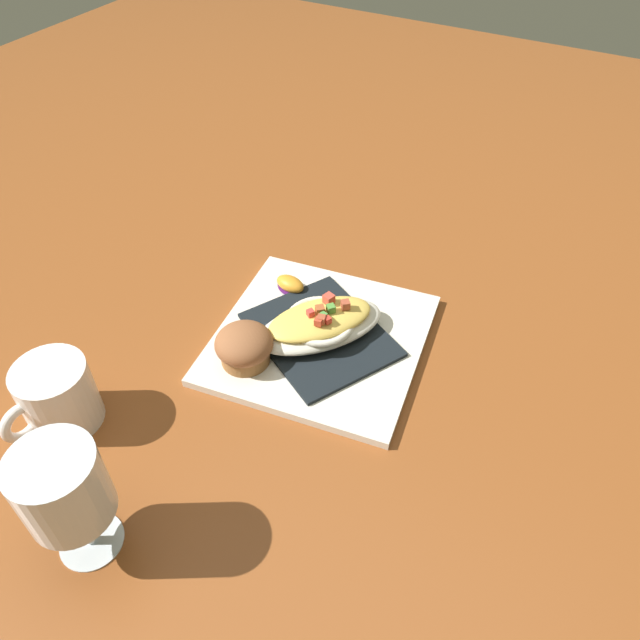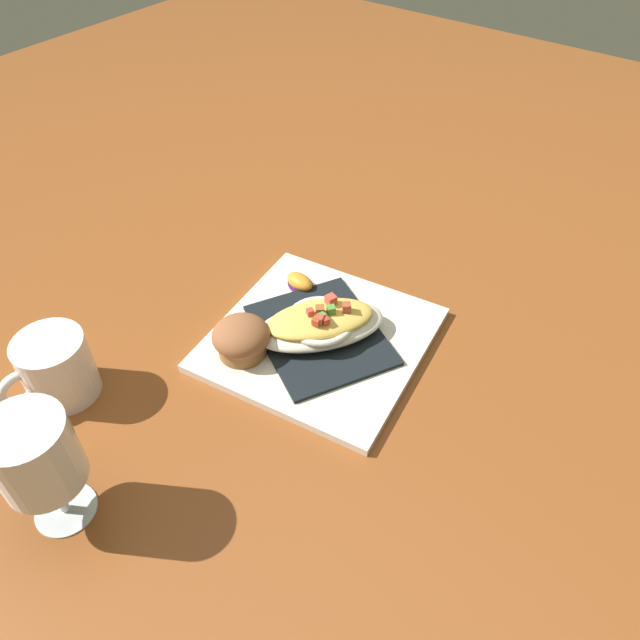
# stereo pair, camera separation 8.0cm
# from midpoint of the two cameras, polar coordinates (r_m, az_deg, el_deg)

# --- Properties ---
(ground_plane) EXTENTS (2.60, 2.60, 0.00)m
(ground_plane) POSITION_cam_midpoint_polar(r_m,az_deg,el_deg) (0.83, -2.76, -2.21)
(ground_plane) COLOR brown
(square_plate) EXTENTS (0.31, 0.31, 0.01)m
(square_plate) POSITION_cam_midpoint_polar(r_m,az_deg,el_deg) (0.83, -2.77, -1.93)
(square_plate) COLOR white
(square_plate) RESTS_ON ground_plane
(folded_napkin) EXTENTS (0.24, 0.23, 0.01)m
(folded_napkin) POSITION_cam_midpoint_polar(r_m,az_deg,el_deg) (0.82, -2.79, -1.51)
(folded_napkin) COLOR black
(folded_napkin) RESTS_ON square_plate
(gratin_dish) EXTENTS (0.18, 0.19, 0.05)m
(gratin_dish) POSITION_cam_midpoint_polar(r_m,az_deg,el_deg) (0.80, -2.84, -0.43)
(gratin_dish) COLOR silver
(gratin_dish) RESTS_ON folded_napkin
(muffin) EXTENTS (0.08, 0.08, 0.05)m
(muffin) POSITION_cam_midpoint_polar(r_m,az_deg,el_deg) (0.78, -10.10, -2.59)
(muffin) COLOR #955E31
(muffin) RESTS_ON square_plate
(orange_garnish) EXTENTS (0.06, 0.05, 0.02)m
(orange_garnish) POSITION_cam_midpoint_polar(r_m,az_deg,el_deg) (0.89, -5.40, 3.24)
(orange_garnish) COLOR #451454
(orange_garnish) RESTS_ON square_plate
(coffee_mug) EXTENTS (0.09, 0.12, 0.09)m
(coffee_mug) POSITION_cam_midpoint_polar(r_m,az_deg,el_deg) (0.79, -26.25, -6.92)
(coffee_mug) COLOR white
(coffee_mug) RESTS_ON ground_plane
(stemmed_glass) EXTENTS (0.08, 0.08, 0.15)m
(stemmed_glass) POSITION_cam_midpoint_polar(r_m,az_deg,el_deg) (0.64, -26.55, -14.56)
(stemmed_glass) COLOR white
(stemmed_glass) RESTS_ON ground_plane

